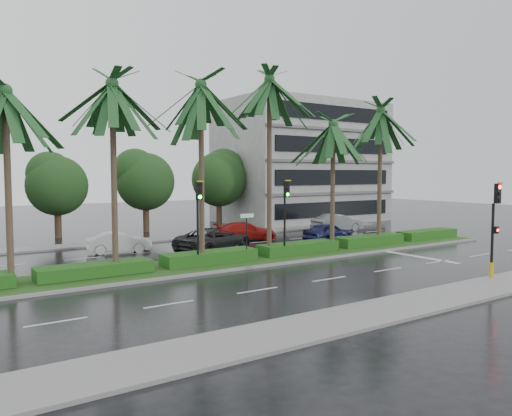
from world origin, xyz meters
TOP-DOWN VIEW (x-y plane):
  - ground at (0.00, 0.00)m, footprint 120.00×120.00m
  - near_sidewalk at (0.00, -10.20)m, footprint 40.00×2.40m
  - far_sidewalk at (0.00, 12.00)m, footprint 40.00×2.00m
  - median at (0.00, 1.00)m, footprint 36.00×4.00m
  - hedge at (0.00, 1.00)m, footprint 35.20×1.40m
  - lane_markings at (3.04, -0.43)m, footprint 34.00×13.06m
  - palm_row at (-1.25, 1.02)m, footprint 26.30×4.20m
  - signal_near at (6.00, -9.39)m, footprint 0.34×0.45m
  - signal_median_left at (-4.00, 0.30)m, footprint 0.34×0.42m
  - signal_median_right at (1.50, 0.30)m, footprint 0.34×0.42m
  - street_sign at (-1.00, 0.48)m, footprint 0.95×0.09m
  - bg_trees at (0.75, 17.59)m, footprint 32.96×5.06m
  - building at (17.00, 18.00)m, footprint 16.00×10.00m
  - car_white at (-5.50, 7.97)m, footprint 2.23×4.07m
  - car_darkgrey at (-0.50, 4.98)m, footprint 4.20×5.94m
  - car_red at (4.00, 8.36)m, footprint 2.96×4.87m
  - car_blue at (8.50, 4.49)m, footprint 1.96×4.10m
  - car_grey at (13.28, 8.62)m, footprint 1.83×4.59m

SIDE VIEW (x-z plane):
  - ground at x=0.00m, z-range 0.00..0.00m
  - lane_markings at x=3.04m, z-range 0.00..0.01m
  - near_sidewalk at x=0.00m, z-range 0.00..0.12m
  - far_sidewalk at x=0.00m, z-range 0.00..0.12m
  - median at x=0.00m, z-range 0.00..0.16m
  - hedge at x=0.00m, z-range 0.15..0.75m
  - car_white at x=-5.50m, z-range 0.00..1.27m
  - car_red at x=4.00m, z-range 0.00..1.32m
  - car_blue at x=8.50m, z-range 0.00..1.35m
  - car_grey at x=13.28m, z-range 0.00..1.48m
  - car_darkgrey at x=-0.50m, z-range 0.00..1.50m
  - street_sign at x=-1.00m, z-range 0.82..3.42m
  - signal_near at x=6.00m, z-range 0.32..4.68m
  - signal_median_left at x=-4.00m, z-range 0.82..5.18m
  - signal_median_right at x=1.50m, z-range 0.82..5.18m
  - bg_trees at x=0.75m, z-range 0.86..8.17m
  - building at x=17.00m, z-range 0.00..12.00m
  - palm_row at x=-1.25m, z-range 2.87..13.71m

